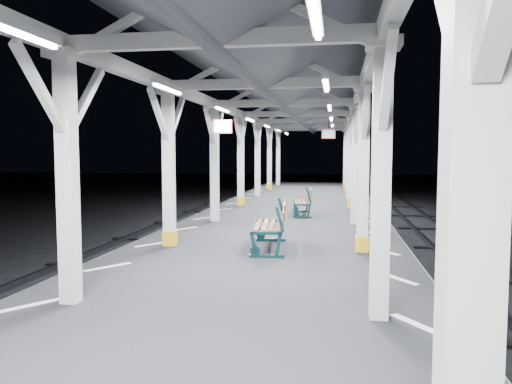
# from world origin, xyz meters

# --- Properties ---
(ground) EXTENTS (120.00, 120.00, 0.00)m
(ground) POSITION_xyz_m (0.00, 0.00, 0.00)
(ground) COLOR black
(ground) RESTS_ON ground
(platform) EXTENTS (6.00, 50.00, 1.00)m
(platform) POSITION_xyz_m (0.00, 0.00, 0.50)
(platform) COLOR black
(platform) RESTS_ON ground
(hazard_stripes_left) EXTENTS (1.00, 48.00, 0.01)m
(hazard_stripes_left) POSITION_xyz_m (-2.45, 0.00, 1.00)
(hazard_stripes_left) COLOR silver
(hazard_stripes_left) RESTS_ON platform
(hazard_stripes_right) EXTENTS (1.00, 48.00, 0.01)m
(hazard_stripes_right) POSITION_xyz_m (2.45, 0.00, 1.00)
(hazard_stripes_right) COLOR silver
(hazard_stripes_right) RESTS_ON platform
(canopy) EXTENTS (5.40, 49.00, 4.65)m
(canopy) POSITION_xyz_m (0.00, -0.02, 4.56)
(canopy) COLOR beige
(canopy) RESTS_ON platform
(bench_mid) EXTENTS (0.85, 1.89, 1.00)m
(bench_mid) POSITION_xyz_m (0.22, 2.08, 1.53)
(bench_mid) COLOR #0E2A2E
(bench_mid) RESTS_ON platform
(bench_far) EXTENTS (0.72, 1.61, 0.85)m
(bench_far) POSITION_xyz_m (0.50, 7.79, 1.45)
(bench_far) COLOR #0E2A2E
(bench_far) RESTS_ON platform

